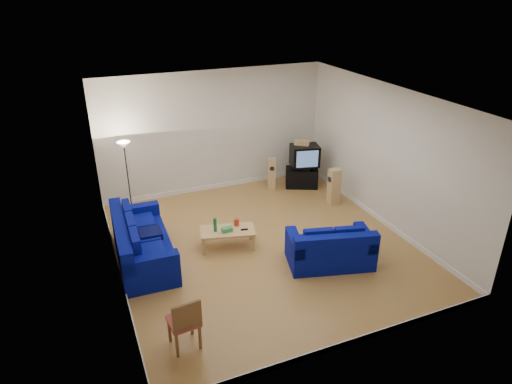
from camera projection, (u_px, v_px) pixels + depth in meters
name	position (u px, v px, depth m)	size (l,w,h in m)	color
room	(264.00, 180.00, 9.18)	(6.01, 6.51, 3.21)	brown
sofa_three_seat	(140.00, 245.00, 9.19)	(1.11, 2.43, 0.92)	#050B6D
sofa_loveseat	(331.00, 251.00, 9.07)	(1.84, 1.32, 0.83)	#050B6D
coffee_table	(228.00, 232.00, 9.64)	(1.24, 0.84, 0.41)	tan
bottle	(215.00, 225.00, 9.50)	(0.07, 0.07, 0.31)	#197233
tissue_box	(227.00, 230.00, 9.54)	(0.22, 0.12, 0.09)	green
red_canister	(237.00, 222.00, 9.76)	(0.11, 0.11, 0.16)	red
remote	(244.00, 229.00, 9.61)	(0.15, 0.05, 0.02)	black
tv_stand	(302.00, 177.00, 12.53)	(0.87, 0.48, 0.53)	black
av_receiver	(303.00, 167.00, 12.40)	(0.43, 0.35, 0.10)	black
television	(305.00, 156.00, 12.24)	(0.83, 0.69, 0.57)	black
centre_speaker	(302.00, 143.00, 12.14)	(0.40, 0.16, 0.14)	tan
speaker_left	(272.00, 174.00, 12.32)	(0.28, 0.31, 0.87)	tan
speaker_right	(334.00, 187.00, 11.47)	(0.30, 0.22, 0.95)	tan
floor_lamp	(125.00, 155.00, 10.57)	(0.31, 0.31, 1.83)	black
dining_chair	(185.00, 321.00, 6.89)	(0.49, 0.49, 0.94)	brown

